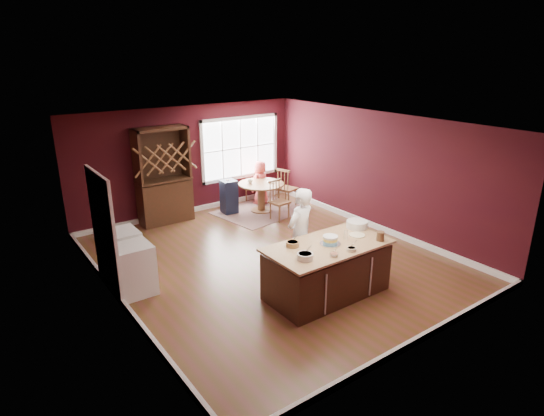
{
  "coord_description": "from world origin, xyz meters",
  "views": [
    {
      "loc": [
        -4.79,
        -6.7,
        3.96
      ],
      "look_at": [
        0.09,
        0.07,
        1.05
      ],
      "focal_mm": 30.0,
      "sensor_mm": 36.0,
      "label": 1
    }
  ],
  "objects": [
    {
      "name": "toddler",
      "position": [
        0.74,
        2.84,
        0.81
      ],
      "size": [
        0.18,
        0.14,
        0.26
      ],
      "primitive_type": null,
      "color": "#8CA5BF",
      "rests_on": "high_chair"
    },
    {
      "name": "chair_south",
      "position": [
        1.5,
        1.7,
        0.5
      ],
      "size": [
        0.46,
        0.44,
        0.99
      ],
      "primitive_type": null,
      "rotation": [
        0.0,
        0.0,
        0.12
      ],
      "color": "brown",
      "rests_on": "ground"
    },
    {
      "name": "white_tub",
      "position": [
        0.93,
        -1.4,
        0.98
      ],
      "size": [
        0.38,
        0.38,
        0.13
      ],
      "primitive_type": "cylinder",
      "color": "white",
      "rests_on": "kitchen_island"
    },
    {
      "name": "bowl_yellow",
      "position": [
        -0.53,
        -1.37,
        0.96
      ],
      "size": [
        0.22,
        0.22,
        0.08
      ],
      "primitive_type": "cylinder",
      "color": "#94623B",
      "rests_on": "kitchen_island"
    },
    {
      "name": "room_shell",
      "position": [
        0.0,
        0.0,
        1.35
      ],
      "size": [
        7.0,
        7.0,
        7.0
      ],
      "color": "brown",
      "rests_on": "ground"
    },
    {
      "name": "seated_woman",
      "position": [
        1.82,
        3.0,
        0.59
      ],
      "size": [
        0.68,
        0.56,
        1.18
      ],
      "primitive_type": "imported",
      "rotation": [
        0.0,
        0.0,
        3.52
      ],
      "color": "#C74341",
      "rests_on": "ground"
    },
    {
      "name": "bowl_pink",
      "position": [
        -0.24,
        -2.05,
        0.95
      ],
      "size": [
        0.14,
        0.14,
        0.05
      ],
      "primitive_type": "cylinder",
      "color": "silver",
      "rests_on": "kitchen_island"
    },
    {
      "name": "window",
      "position": [
        1.5,
        3.47,
        1.5
      ],
      "size": [
        2.36,
        0.1,
        1.66
      ],
      "primitive_type": null,
      "color": "white",
      "rests_on": "room_shell"
    },
    {
      "name": "doorway",
      "position": [
        -2.97,
        0.6,
        1.02
      ],
      "size": [
        0.08,
        1.26,
        2.13
      ],
      "primitive_type": null,
      "color": "white",
      "rests_on": "room_shell"
    },
    {
      "name": "dinner_plate",
      "position": [
        0.66,
        -1.67,
        0.93
      ],
      "size": [
        0.27,
        0.27,
        0.02
      ],
      "primitive_type": "cylinder",
      "color": "beige",
      "rests_on": "kitchen_island"
    },
    {
      "name": "stoneware_crock",
      "position": [
        0.82,
        -2.05,
        1.0
      ],
      "size": [
        0.13,
        0.13,
        0.16
      ],
      "primitive_type": "cylinder",
      "color": "brown",
      "rests_on": "kitchen_island"
    },
    {
      "name": "table_cup",
      "position": [
        1.26,
        2.65,
        0.8
      ],
      "size": [
        0.15,
        0.15,
        0.1
      ],
      "primitive_type": "imported",
      "rotation": [
        0.0,
        0.0,
        0.19
      ],
      "color": "white",
      "rests_on": "dining_table"
    },
    {
      "name": "chair_east",
      "position": [
        2.28,
        2.42,
        0.53
      ],
      "size": [
        0.54,
        0.55,
        1.06
      ],
      "primitive_type": null,
      "rotation": [
        0.0,
        0.0,
        1.86
      ],
      "color": "brown",
      "rests_on": "ground"
    },
    {
      "name": "layer_cake",
      "position": [
        0.04,
        -1.66,
        0.99
      ],
      "size": [
        0.35,
        0.35,
        0.14
      ],
      "primitive_type": null,
      "color": "silver",
      "rests_on": "kitchen_island"
    },
    {
      "name": "table_plate",
      "position": [
        1.75,
        2.4,
        0.76
      ],
      "size": [
        0.22,
        0.22,
        0.02
      ],
      "primitive_type": "cylinder",
      "color": "beige",
      "rests_on": "dining_table"
    },
    {
      "name": "high_chair",
      "position": [
        0.76,
        2.86,
        0.45
      ],
      "size": [
        0.39,
        0.39,
        0.9
      ],
      "primitive_type": null,
      "rotation": [
        0.0,
        0.0,
        -0.08
      ],
      "color": "#1A1E34",
      "rests_on": "ground"
    },
    {
      "name": "bowl_blue",
      "position": [
        -0.67,
        -1.87,
        0.97
      ],
      "size": [
        0.25,
        0.25,
        0.1
      ],
      "primitive_type": "cylinder",
      "color": "white",
      "rests_on": "kitchen_island"
    },
    {
      "name": "hutch",
      "position": [
        -0.8,
        3.22,
        1.15
      ],
      "size": [
        1.25,
        0.52,
        2.29
      ],
      "primitive_type": "cube",
      "color": "black",
      "rests_on": "ground"
    },
    {
      "name": "washer",
      "position": [
        -2.64,
        0.28,
        0.44
      ],
      "size": [
        0.61,
        0.59,
        0.89
      ],
      "primitive_type": "cube",
      "color": "white",
      "rests_on": "ground"
    },
    {
      "name": "rug",
      "position": [
        1.49,
        2.49,
        0.01
      ],
      "size": [
        2.43,
        2.02,
        0.01
      ],
      "primitive_type": "cube",
      "rotation": [
        0.0,
        0.0,
        0.16
      ],
      "color": "brown",
      "rests_on": "ground"
    },
    {
      "name": "bowl_olive",
      "position": [
        0.12,
        -2.06,
        0.95
      ],
      "size": [
        0.15,
        0.15,
        0.06
      ],
      "primitive_type": "cylinder",
      "color": "silver",
      "rests_on": "kitchen_island"
    },
    {
      "name": "drinking_glass",
      "position": [
        0.4,
        -1.65,
        0.99
      ],
      "size": [
        0.08,
        0.08,
        0.15
      ],
      "primitive_type": "cylinder",
      "color": "silver",
      "rests_on": "kitchen_island"
    },
    {
      "name": "baker",
      "position": [
        -0.0,
        -0.92,
        0.86
      ],
      "size": [
        0.71,
        0.55,
        1.71
      ],
      "primitive_type": "imported",
      "rotation": [
        0.0,
        0.0,
        3.39
      ],
      "color": "white",
      "rests_on": "ground"
    },
    {
      "name": "dryer",
      "position": [
        -2.64,
        0.92,
        0.46
      ],
      "size": [
        0.64,
        0.61,
        0.92
      ],
      "primitive_type": "cube",
      "color": "white",
      "rests_on": "ground"
    },
    {
      "name": "kitchen_island",
      "position": [
        -0.01,
        -1.66,
        0.44
      ],
      "size": [
        2.11,
        1.11,
        0.92
      ],
      "color": "#402115",
      "rests_on": "ground"
    },
    {
      "name": "dining_table",
      "position": [
        1.49,
        2.49,
        0.53
      ],
      "size": [
        1.16,
        1.16,
        0.75
      ],
      "color": "brown",
      "rests_on": "ground"
    },
    {
      "name": "chair_north",
      "position": [
        1.8,
        3.31,
        0.48
      ],
      "size": [
        0.55,
        0.54,
        0.96
      ],
      "primitive_type": null,
      "rotation": [
        0.0,
        0.0,
        3.71
      ],
      "color": "brown",
      "rests_on": "ground"
    }
  ]
}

